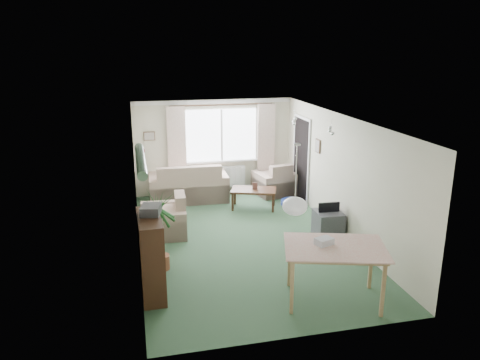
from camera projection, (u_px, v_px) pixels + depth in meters
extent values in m
plane|color=#315237|center=(243.00, 240.00, 9.20)|extent=(6.50, 6.50, 0.00)
cube|color=white|center=(221.00, 135.00, 11.85)|extent=(1.80, 0.03, 1.30)
cube|color=black|center=(222.00, 105.00, 11.56)|extent=(2.60, 0.03, 0.03)
cube|color=beige|center=(177.00, 147.00, 11.57)|extent=(0.45, 0.08, 2.00)
cube|color=beige|center=(266.00, 143.00, 12.07)|extent=(0.45, 0.08, 2.00)
cube|color=white|center=(222.00, 177.00, 12.12)|extent=(1.20, 0.10, 0.55)
cube|color=black|center=(301.00, 160.00, 11.41)|extent=(0.03, 0.95, 2.00)
sphere|color=white|center=(295.00, 206.00, 6.68)|extent=(0.36, 0.36, 0.36)
cylinder|color=#196626|center=(141.00, 160.00, 6.00)|extent=(1.60, 1.60, 0.12)
sphere|color=silver|center=(294.00, 119.00, 9.71)|extent=(0.20, 0.20, 0.20)
sphere|color=silver|center=(331.00, 128.00, 8.65)|extent=(0.20, 0.20, 0.20)
cube|color=brown|center=(149.00, 136.00, 11.44)|extent=(0.28, 0.03, 0.22)
cube|color=brown|center=(318.00, 146.00, 10.33)|extent=(0.03, 0.24, 0.30)
cube|color=#C5B995|center=(188.00, 181.00, 11.48)|extent=(1.92, 1.05, 0.95)
cube|color=tan|center=(275.00, 178.00, 11.96)|extent=(1.08, 1.04, 0.84)
cube|color=beige|center=(163.00, 215.00, 9.37)|extent=(0.94, 0.99, 0.84)
cube|color=black|center=(253.00, 199.00, 10.95)|extent=(1.16, 0.88, 0.46)
cube|color=brown|center=(255.00, 186.00, 10.87)|extent=(0.12, 0.03, 0.16)
cube|color=black|center=(151.00, 255.00, 7.09)|extent=(0.37, 1.03, 1.25)
cube|color=#353439|center=(151.00, 210.00, 7.00)|extent=(0.35, 0.40, 0.14)
cylinder|color=#1A4B1F|center=(160.00, 232.00, 7.84)|extent=(0.62, 0.62, 1.36)
cube|color=tan|center=(333.00, 274.00, 6.93)|extent=(1.57, 1.26, 0.85)
cube|color=silver|center=(324.00, 242.00, 6.87)|extent=(0.29, 0.25, 0.12)
cube|color=#313135|center=(328.00, 224.00, 9.34)|extent=(0.54, 0.59, 0.51)
cylinder|color=#202A95|center=(292.00, 202.00, 11.24)|extent=(0.61, 0.61, 0.11)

